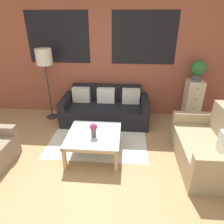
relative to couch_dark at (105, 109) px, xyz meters
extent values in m
plane|color=#AD7F51|center=(-0.14, -1.95, -0.29)|extent=(16.00, 16.00, 0.00)
cube|color=brown|center=(-0.14, 0.49, 1.11)|extent=(8.40, 0.08, 2.80)
cube|color=black|center=(-1.09, 0.44, 1.51)|extent=(1.40, 0.01, 1.10)
cube|color=black|center=(0.81, 0.44, 1.51)|extent=(1.40, 0.01, 1.10)
cube|color=silver|center=(-0.06, -0.73, -0.28)|extent=(1.90, 1.58, 0.00)
cube|color=black|center=(0.00, -0.13, -0.09)|extent=(1.62, 0.72, 0.40)
cube|color=black|center=(0.00, 0.31, 0.10)|extent=(1.62, 0.16, 0.78)
cube|color=black|center=(-0.89, -0.05, 0.00)|extent=(0.16, 0.88, 0.58)
cube|color=black|center=(0.89, -0.05, 0.00)|extent=(0.16, 0.88, 0.58)
cube|color=beige|center=(-0.58, 0.15, 0.28)|extent=(0.40, 0.16, 0.34)
cube|color=white|center=(0.00, 0.15, 0.28)|extent=(0.40, 0.16, 0.34)
cube|color=beige|center=(0.58, 0.15, 0.28)|extent=(0.40, 0.16, 0.34)
cube|color=tan|center=(1.69, -1.39, -0.08)|extent=(0.64, 1.16, 0.42)
cube|color=tan|center=(1.77, -0.74, 0.02)|extent=(0.80, 0.14, 0.62)
cube|color=tan|center=(1.77, -2.04, 0.02)|extent=(0.80, 0.14, 0.62)
cube|color=silver|center=(-0.06, -1.31, 0.13)|extent=(0.90, 0.90, 0.01)
cube|color=tan|center=(-0.06, -1.73, 0.10)|extent=(0.90, 0.05, 0.05)
cube|color=tan|center=(-0.06, -0.88, 0.10)|extent=(0.90, 0.05, 0.05)
cube|color=tan|center=(-0.48, -1.31, 0.10)|extent=(0.05, 0.90, 0.05)
cube|color=tan|center=(0.37, -1.31, 0.10)|extent=(0.05, 0.90, 0.05)
cube|color=tan|center=(-0.47, -1.72, -0.08)|extent=(0.06, 0.06, 0.41)
cube|color=tan|center=(0.36, -1.72, -0.08)|extent=(0.05, 0.06, 0.41)
cube|color=tan|center=(-0.47, -0.89, -0.08)|extent=(0.06, 0.06, 0.41)
cube|color=tan|center=(0.36, -0.89, -0.08)|extent=(0.05, 0.06, 0.41)
cylinder|color=#2D2D2D|center=(-1.32, 0.06, -0.28)|extent=(0.28, 0.28, 0.02)
cylinder|color=#2D2D2D|center=(-1.32, 0.06, 0.36)|extent=(0.03, 0.03, 1.26)
cylinder|color=beige|center=(-1.32, 0.06, 1.16)|extent=(0.35, 0.35, 0.34)
cube|color=beige|center=(2.00, 0.22, 0.19)|extent=(0.35, 0.37, 0.95)
sphere|color=#38332D|center=(2.00, 0.03, 0.55)|extent=(0.02, 0.02, 0.02)
sphere|color=#38332D|center=(2.00, 0.03, 0.31)|extent=(0.02, 0.02, 0.02)
sphere|color=#38332D|center=(2.00, 0.03, 0.07)|extent=(0.02, 0.02, 0.02)
sphere|color=#38332D|center=(2.00, 0.03, -0.17)|extent=(0.02, 0.02, 0.02)
cylinder|color=#47474C|center=(2.00, 0.22, 0.74)|extent=(0.21, 0.21, 0.14)
sphere|color=#2D6B33|center=(2.00, 0.22, 0.95)|extent=(0.32, 0.32, 0.32)
cylinder|color=brown|center=(-0.04, -1.39, 0.21)|extent=(0.08, 0.08, 0.15)
sphere|color=#9E3366|center=(-0.04, -1.39, 0.33)|extent=(0.12, 0.12, 0.12)
camera|label=1|loc=(0.48, -4.16, 1.96)|focal=32.00mm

